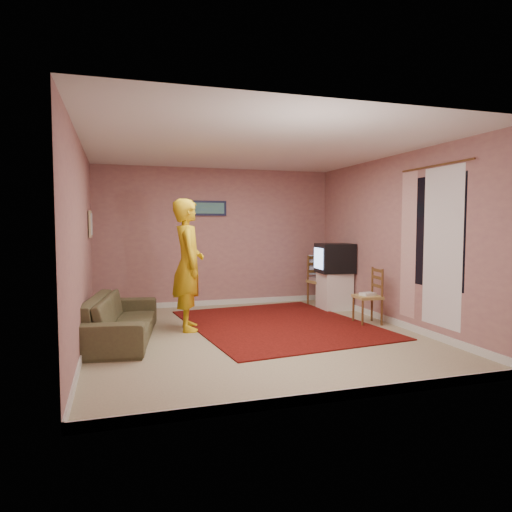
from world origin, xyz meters
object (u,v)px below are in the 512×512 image
object	(u,v)px
crt_tv	(334,258)
chair_b	(368,290)
tv_cabinet	(334,291)
person	(188,265)
sofa	(121,318)
chair_a	(321,275)

from	to	relation	value
crt_tv	chair_b	bearing A→B (deg)	-87.03
tv_cabinet	crt_tv	size ratio (longest dim) A/B	1.01
tv_cabinet	person	size ratio (longest dim) A/B	0.35
crt_tv	sofa	world-z (taller)	crt_tv
tv_cabinet	sofa	world-z (taller)	tv_cabinet
crt_tv	sofa	distance (m)	3.98
chair_a	sofa	xyz separation A→B (m)	(-3.67, -1.57, -0.29)
sofa	person	size ratio (longest dim) A/B	1.06
sofa	person	distance (m)	1.22
crt_tv	chair_a	xyz separation A→B (m)	(-0.07, 0.40, -0.35)
sofa	chair_a	bearing A→B (deg)	-57.93
tv_cabinet	chair_b	bearing A→B (deg)	-92.76
chair_b	sofa	distance (m)	3.70
tv_cabinet	sofa	bearing A→B (deg)	-162.62
chair_a	tv_cabinet	bearing A→B (deg)	-87.74
sofa	person	xyz separation A→B (m)	(0.96, 0.35, 0.66)
chair_b	chair_a	bearing A→B (deg)	-174.33
tv_cabinet	chair_a	xyz separation A→B (m)	(-0.08, 0.40, 0.25)
tv_cabinet	chair_a	bearing A→B (deg)	100.75
chair_b	sofa	world-z (taller)	chair_b
tv_cabinet	chair_a	distance (m)	0.48
crt_tv	chair_a	bearing A→B (deg)	105.34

